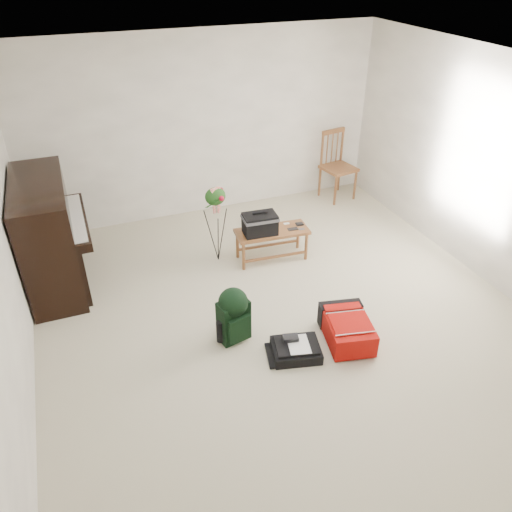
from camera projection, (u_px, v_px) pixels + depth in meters
name	position (u px, v px, depth m)	size (l,w,h in m)	color
floor	(285.00, 318.00, 5.32)	(5.00, 5.50, 0.01)	beige
ceiling	(294.00, 75.00, 3.97)	(5.00, 5.50, 0.01)	white
wall_back	(205.00, 127.00, 6.80)	(5.00, 0.04, 2.50)	white
wall_right	(498.00, 175.00, 5.41)	(0.04, 5.50, 2.50)	white
piano	(50.00, 237.00, 5.58)	(0.71, 1.50, 1.25)	black
bench	(264.00, 226.00, 6.01)	(0.92, 0.43, 0.69)	brown
dining_chair	(338.00, 166.00, 7.56)	(0.52, 0.52, 1.03)	brown
red_suitcase	(345.00, 326.00, 4.99)	(0.54, 0.71, 0.27)	#AE0907
black_duffel	(296.00, 349.00, 4.82)	(0.53, 0.46, 0.19)	black
green_backpack	(234.00, 313.00, 4.87)	(0.33, 0.31, 0.60)	black
flower_stand	(217.00, 225.00, 6.02)	(0.41, 0.41, 1.02)	black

